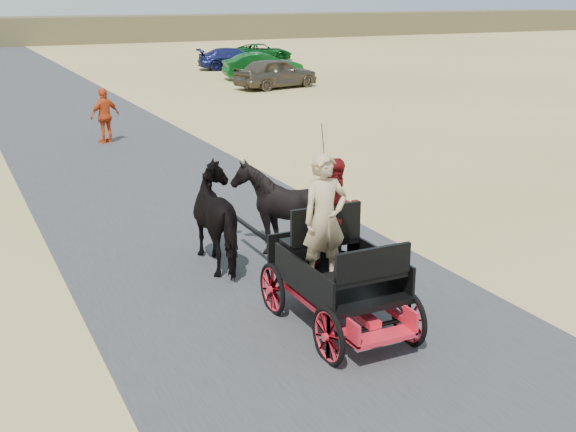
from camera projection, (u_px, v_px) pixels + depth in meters
name	position (u px, v px, depth m)	size (l,w,h in m)	color
ground	(285.00, 296.00, 11.29)	(140.00, 140.00, 0.00)	tan
road	(285.00, 296.00, 11.29)	(6.00, 140.00, 0.01)	#38383A
carriage	(337.00, 303.00, 10.17)	(1.30, 2.40, 0.72)	black
horse_left	(224.00, 218.00, 12.37)	(0.91, 2.01, 1.70)	black
horse_right	(281.00, 210.00, 12.83)	(1.37, 1.54, 1.70)	black
driver_man	(325.00, 219.00, 9.75)	(0.66, 0.43, 1.80)	tan
passenger_woman	(337.00, 211.00, 10.47)	(0.77, 0.60, 1.58)	#660C0F
pedestrian	(105.00, 116.00, 22.53)	(1.01, 0.42, 1.73)	#CB4317
car_a	(276.00, 73.00, 35.57)	(1.76, 4.36, 1.49)	brown
car_b	(263.00, 66.00, 39.27)	(1.51, 4.32, 1.42)	#0C4C19
car_c	(234.00, 59.00, 44.29)	(1.83, 4.49, 1.30)	navy
car_d	(262.00, 52.00, 50.21)	(1.90, 4.13, 1.15)	#0C4C19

